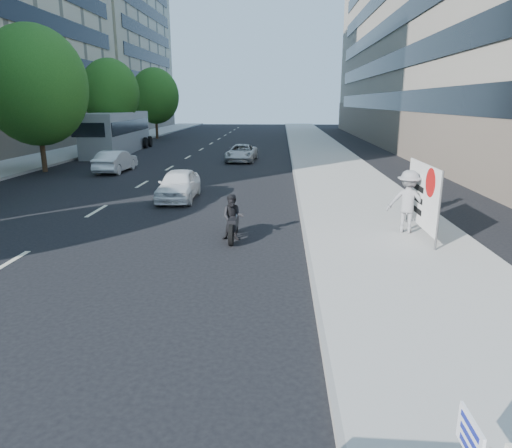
# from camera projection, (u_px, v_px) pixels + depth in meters

# --- Properties ---
(ground) EXTENTS (160.00, 160.00, 0.00)m
(ground) POSITION_uv_depth(u_px,v_px,m) (248.00, 301.00, 9.76)
(ground) COLOR black
(ground) RESTS_ON ground
(near_sidewalk) EXTENTS (5.00, 120.00, 0.15)m
(near_sidewalk) POSITION_uv_depth(u_px,v_px,m) (333.00, 168.00, 28.82)
(near_sidewalk) COLOR #A8A59D
(near_sidewalk) RESTS_ON ground
(far_sidewalk) EXTENTS (4.50, 120.00, 0.15)m
(far_sidewalk) POSITION_uv_depth(u_px,v_px,m) (15.00, 166.00, 29.91)
(far_sidewalk) COLOR #A8A59D
(far_sidewalk) RESTS_ON ground
(far_bldg_north) EXTENTS (22.00, 28.00, 28.00)m
(far_bldg_north) POSITION_uv_depth(u_px,v_px,m) (76.00, 33.00, 67.50)
(far_bldg_north) COLOR beige
(far_bldg_north) RESTS_ON ground
(near_building) EXTENTS (14.00, 70.00, 20.00)m
(near_building) POSITION_uv_depth(u_px,v_px,m) (483.00, 27.00, 37.14)
(near_building) COLOR gray
(near_building) RESTS_ON ground
(tree_far_c) EXTENTS (6.00, 6.00, 8.47)m
(tree_far_c) POSITION_uv_depth(u_px,v_px,m) (35.00, 86.00, 26.54)
(tree_far_c) COLOR #382616
(tree_far_c) RESTS_ON ground
(tree_far_d) EXTENTS (4.80, 4.80, 7.65)m
(tree_far_d) POSITION_uv_depth(u_px,v_px,m) (110.00, 93.00, 38.15)
(tree_far_d) COLOR #382616
(tree_far_d) RESTS_ON ground
(tree_far_e) EXTENTS (5.40, 5.40, 7.89)m
(tree_far_e) POSITION_uv_depth(u_px,v_px,m) (155.00, 96.00, 51.68)
(tree_far_e) COLOR #382616
(tree_far_e) RESTS_ON ground
(jogger) EXTENTS (1.43, 1.09, 1.96)m
(jogger) POSITION_uv_depth(u_px,v_px,m) (408.00, 202.00, 14.17)
(jogger) COLOR gray
(jogger) RESTS_ON near_sidewalk
(pedestrian_woman) EXTENTS (0.69, 0.50, 1.77)m
(pedestrian_woman) POSITION_uv_depth(u_px,v_px,m) (418.00, 188.00, 16.99)
(pedestrian_woman) COLOR black
(pedestrian_woman) RESTS_ON near_sidewalk
(protest_banner) EXTENTS (0.08, 3.06, 2.20)m
(protest_banner) POSITION_uv_depth(u_px,v_px,m) (422.00, 195.00, 13.78)
(protest_banner) COLOR #4C4C4C
(protest_banner) RESTS_ON near_sidewalk
(white_sedan_near) EXTENTS (1.63, 3.87, 1.31)m
(white_sedan_near) POSITION_uv_depth(u_px,v_px,m) (179.00, 185.00, 19.79)
(white_sedan_near) COLOR white
(white_sedan_near) RESTS_ON ground
(white_sedan_mid) EXTENTS (1.52, 3.99, 1.30)m
(white_sedan_mid) POSITION_uv_depth(u_px,v_px,m) (116.00, 161.00, 27.64)
(white_sedan_mid) COLOR silver
(white_sedan_mid) RESTS_ON ground
(white_sedan_far) EXTENTS (2.19, 4.36, 1.19)m
(white_sedan_far) POSITION_uv_depth(u_px,v_px,m) (242.00, 153.00, 32.67)
(white_sedan_far) COLOR silver
(white_sedan_far) RESTS_ON ground
(motorcycle) EXTENTS (0.70, 2.04, 1.42)m
(motorcycle) POSITION_uv_depth(u_px,v_px,m) (233.00, 219.00, 13.99)
(motorcycle) COLOR black
(motorcycle) RESTS_ON ground
(bus) EXTENTS (3.31, 12.19, 3.30)m
(bus) POSITION_uv_depth(u_px,v_px,m) (118.00, 133.00, 38.15)
(bus) COLOR gray
(bus) RESTS_ON ground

